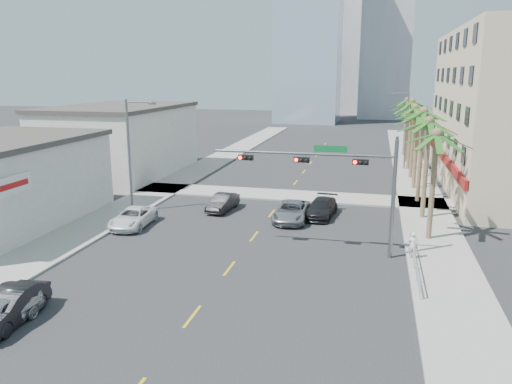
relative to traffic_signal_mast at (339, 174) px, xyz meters
The scene contains 25 objects.
ground 11.06m from the traffic_signal_mast, 126.03° to the right, with size 260.00×260.00×0.00m, color #262628.
sidewalk_right 14.44m from the traffic_signal_mast, 62.71° to the left, with size 4.00×120.00×0.15m, color gray.
sidewalk_left 22.05m from the traffic_signal_mast, 145.89° to the left, with size 4.00×120.00×0.15m, color gray.
sidewalk_cross 15.99m from the traffic_signal_mast, 112.38° to the left, with size 80.00×4.00×0.15m, color gray.
building_left_far 32.30m from the traffic_signal_mast, 141.59° to the left, with size 11.00×18.00×7.20m, color beige.
tower_far_left 90.14m from the traffic_signal_mast, 99.00° to the left, with size 14.00×14.00×48.00m, color #99B2C6.
tower_far_center 118.45m from the traffic_signal_mast, 94.29° to the left, with size 16.00×16.00×42.00m, color #ADADB2.
traffic_signal_mast is the anchor object (origin of this frame).
palm_tree_0 7.37m from the traffic_signal_mast, 34.84° to the left, with size 4.80×4.80×7.80m.
palm_tree_1 11.18m from the traffic_signal_mast, 57.84° to the left, with size 4.80×4.80×8.16m.
palm_tree_2 15.81m from the traffic_signal_mast, 68.07° to the left, with size 4.80×4.80×8.52m.
palm_tree_3 20.59m from the traffic_signal_mast, 73.51° to the left, with size 4.80×4.80×7.80m.
palm_tree_4 25.63m from the traffic_signal_mast, 76.83° to the left, with size 4.80×4.80×8.16m.
palm_tree_5 30.72m from the traffic_signal_mast, 79.05° to the left, with size 4.80×4.80×8.52m.
palm_tree_6 35.78m from the traffic_signal_mast, 80.63° to the left, with size 4.80×4.80×7.80m.
palm_tree_7 40.93m from the traffic_signal_mast, 81.82° to the left, with size 4.80×4.80×8.16m.
streetlight_left 17.84m from the traffic_signal_mast, 160.18° to the left, with size 2.55×0.25×9.00m.
streetlight_right 30.50m from the traffic_signal_mast, 80.16° to the left, with size 2.55×0.25×9.00m.
guardrail 6.59m from the traffic_signal_mast, 23.39° to the right, with size 0.08×8.08×1.00m.
car_parked_mid 18.89m from the traffic_signal_mast, 137.66° to the right, with size 1.60×4.58×1.51m, color black.
car_parked_far 15.74m from the traffic_signal_mast, behind, with size 2.25×4.89×1.36m, color white.
car_lane_left 13.44m from the traffic_signal_mast, 141.00° to the left, with size 1.44×4.12×1.36m, color black.
car_lane_center 8.72m from the traffic_signal_mast, 121.31° to the left, with size 2.40×5.20×1.45m, color #A1A2A6.
car_lane_right 9.35m from the traffic_signal_mast, 102.85° to the left, with size 1.97×4.84×1.40m, color black.
pedestrian 6.11m from the traffic_signal_mast, ahead, with size 0.59×0.38×1.61m, color white.
Camera 1 is at (7.78, -21.77, 10.91)m, focal length 35.00 mm.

